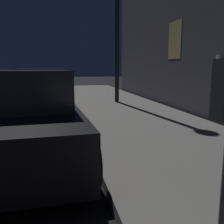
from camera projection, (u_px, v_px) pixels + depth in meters
The scene contains 3 objects.
car_black at pixel (17, 116), 4.02m from camera, with size 2.21×4.16×1.43m.
car_yellow_cab at pixel (40, 89), 9.37m from camera, with size 1.98×4.54×1.43m.
car_blue at pixel (47, 80), 15.55m from camera, with size 2.10×4.55×1.43m.
Camera 1 is at (3.50, -0.99, 1.47)m, focal length 40.71 mm.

